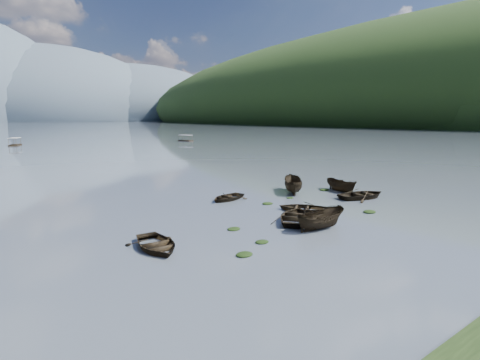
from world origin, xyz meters
TOP-DOWN VIEW (x-y plane):
  - ground_plane at (0.00, 0.00)m, footprint 2400.00×2400.00m
  - right_hill_far at (460.00, 220.00)m, footprint 520.00×1200.00m
  - haze_mtn_c at (140.00, 900.00)m, footprint 520.00×520.00m
  - haze_mtn_d at (320.00, 900.00)m, footprint 520.00×520.00m
  - rowboat_0 at (-12.11, 4.34)m, footprint 3.59×4.73m
  - rowboat_1 at (-0.74, 3.71)m, footprint 6.03×5.77m
  - rowboat_2 at (-0.89, 1.11)m, footprint 4.41×1.92m
  - rowboat_3 at (1.98, 5.49)m, footprint 5.02×5.29m
  - rowboat_4 at (10.39, 5.60)m, footprint 5.79×4.66m
  - rowboat_5 at (11.49, 9.03)m, footprint 2.05×4.29m
  - rowboat_7 at (-0.79, 12.99)m, footprint 4.77×3.99m
  - rowboat_8 at (6.82, 11.74)m, footprint 4.51×4.91m
  - weed_clump_0 at (-8.49, 0.19)m, footprint 1.05×0.86m
  - weed_clump_1 at (-6.21, 1.30)m, footprint 0.93×0.75m
  - weed_clump_2 at (6.00, 1.74)m, footprint 1.17×0.93m
  - weed_clump_3 at (4.58, 9.83)m, footprint 0.77×0.65m
  - weed_clump_4 at (11.13, 6.35)m, footprint 1.02×0.81m
  - weed_clump_5 at (-6.02, 4.66)m, footprint 1.00×0.81m
  - weed_clump_6 at (1.13, 9.24)m, footprint 1.05×0.88m
  - weed_clump_7 at (10.42, 10.47)m, footprint 1.13×0.90m
  - pontoon_centre at (-8.91, 106.26)m, footprint 3.99×5.91m
  - pontoon_right at (39.17, 94.99)m, footprint 3.65×5.51m

SIDE VIEW (x-z plane):
  - ground_plane at x=0.00m, z-range 0.00..0.00m
  - right_hill_far at x=460.00m, z-range -95.00..95.00m
  - haze_mtn_c at x=140.00m, z-range -130.00..130.00m
  - haze_mtn_d at x=320.00m, z-range -110.00..110.00m
  - rowboat_0 at x=-12.11m, z-range -0.46..0.46m
  - rowboat_1 at x=-0.74m, z-range -0.51..0.51m
  - rowboat_2 at x=-0.89m, z-range -0.83..0.83m
  - rowboat_3 at x=1.98m, z-range -0.45..0.45m
  - rowboat_4 at x=10.39m, z-range -0.53..0.53m
  - rowboat_5 at x=11.49m, z-range -0.80..0.80m
  - rowboat_7 at x=-0.79m, z-range -0.42..0.42m
  - rowboat_8 at x=6.82m, z-range -0.94..0.94m
  - weed_clump_0 at x=-8.49m, z-range -0.11..0.11m
  - weed_clump_1 at x=-6.21m, z-range -0.10..0.10m
  - weed_clump_2 at x=6.00m, z-range -0.13..0.13m
  - weed_clump_3 at x=4.58m, z-range -0.09..0.09m
  - weed_clump_4 at x=11.13m, z-range -0.11..0.11m
  - weed_clump_5 at x=-6.02m, z-range -0.11..0.11m
  - weed_clump_6 at x=1.13m, z-range -0.11..0.11m
  - weed_clump_7 at x=10.42m, z-range -0.12..0.12m
  - pontoon_centre at x=-8.91m, z-range -1.05..1.05m
  - pontoon_right at x=39.17m, z-range -0.98..0.98m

